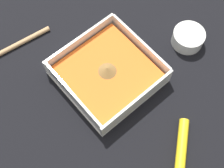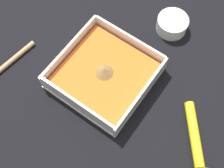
{
  "view_description": "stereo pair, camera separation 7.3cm",
  "coord_description": "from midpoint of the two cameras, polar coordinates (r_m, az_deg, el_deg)",
  "views": [
    {
      "loc": [
        -0.21,
        -0.27,
        0.69
      ],
      "look_at": [
        -0.01,
        -0.04,
        0.03
      ],
      "focal_mm": 50.0,
      "sensor_mm": 36.0,
      "label": 1
    },
    {
      "loc": [
        -0.26,
        -0.22,
        0.69
      ],
      "look_at": [
        -0.01,
        -0.04,
        0.03
      ],
      "focal_mm": 50.0,
      "sensor_mm": 36.0,
      "label": 2
    }
  ],
  "objects": [
    {
      "name": "wooden_spoon",
      "position": [
        0.82,
        -16.67,
        5.52
      ],
      "size": [
        0.23,
        0.05,
        0.01
      ],
      "rotation": [
        0.0,
        0.0,
        3.01
      ],
      "color": "tan",
      "rests_on": "ground_plane"
    },
    {
      "name": "square_dish",
      "position": [
        0.75,
        2.06,
        1.72
      ],
      "size": [
        0.21,
        0.21,
        0.05
      ],
      "color": "silver",
      "rests_on": "ground_plane"
    },
    {
      "name": "spice_bowl",
      "position": [
        0.83,
        16.18,
        7.81
      ],
      "size": [
        0.08,
        0.08,
        0.04
      ],
      "color": "silver",
      "rests_on": "ground_plane"
    },
    {
      "name": "ground_plane",
      "position": [
        0.77,
        1.41,
        1.51
      ],
      "size": [
        4.0,
        4.0,
        0.0
      ],
      "primitive_type": "plane",
      "color": "black"
    }
  ]
}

